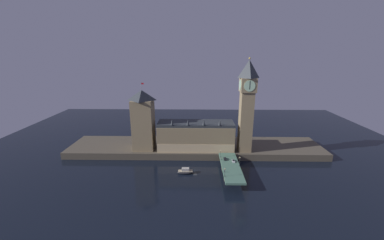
{
  "coord_description": "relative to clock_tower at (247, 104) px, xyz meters",
  "views": [
    {
      "loc": [
        0.42,
        -156.49,
        83.59
      ],
      "look_at": [
        -2.77,
        20.0,
        33.74
      ],
      "focal_mm": 22.0,
      "sensor_mm": 36.0,
      "label": 1
    }
  ],
  "objects": [
    {
      "name": "ground_plane",
      "position": [
        -40.48,
        -26.56,
        -45.55
      ],
      "size": [
        400.0,
        400.0,
        0.0
      ],
      "primitive_type": "plane",
      "color": "black"
    },
    {
      "name": "bridge",
      "position": [
        -15.29,
        -31.56,
        -40.32
      ],
      "size": [
        12.83,
        46.0,
        7.07
      ],
      "color": "#4C7560",
      "rests_on": "ground_plane"
    },
    {
      "name": "pedestrian_far_rail",
      "position": [
        -20.94,
        -21.15,
        -37.56
      ],
      "size": [
        0.38,
        0.38,
        1.73
      ],
      "color": "black",
      "rests_on": "bridge"
    },
    {
      "name": "embankment",
      "position": [
        -40.48,
        12.44,
        -42.7
      ],
      "size": [
        220.0,
        42.0,
        5.68
      ],
      "color": "#4C4438",
      "rests_on": "ground_plane"
    },
    {
      "name": "street_lamp_near",
      "position": [
        -21.34,
        -46.28,
        -34.73
      ],
      "size": [
        1.34,
        0.6,
        5.98
      ],
      "color": "#2D3333",
      "rests_on": "bridge"
    },
    {
      "name": "street_lamp_mid",
      "position": [
        -9.24,
        -31.56,
        -34.04
      ],
      "size": [
        1.34,
        0.6,
        7.11
      ],
      "color": "#2D3333",
      "rests_on": "bridge"
    },
    {
      "name": "victoria_tower",
      "position": [
        -83.86,
        3.32,
        -14.73
      ],
      "size": [
        17.1,
        17.1,
        56.0
      ],
      "color": "#8E7A56",
      "rests_on": "embankment"
    },
    {
      "name": "car_northbound_lead",
      "position": [
        -18.11,
        -20.99,
        -37.84
      ],
      "size": [
        2.11,
        4.55,
        1.35
      ],
      "color": "black",
      "rests_on": "bridge"
    },
    {
      "name": "street_lamp_far",
      "position": [
        -21.34,
        -16.84,
        -34.69
      ],
      "size": [
        1.34,
        0.6,
        6.04
      ],
      "color": "#2D3333",
      "rests_on": "bridge"
    },
    {
      "name": "car_southbound_trail",
      "position": [
        -12.47,
        -24.57,
        -37.86
      ],
      "size": [
        1.93,
        4.5,
        1.32
      ],
      "color": "white",
      "rests_on": "bridge"
    },
    {
      "name": "parliament_hall",
      "position": [
        -40.27,
        4.19,
        -28.31
      ],
      "size": [
        62.96,
        20.86,
        27.82
      ],
      "color": "#8E7A56",
      "rests_on": "embankment"
    },
    {
      "name": "pedestrian_near_rail",
      "position": [
        -20.94,
        -40.74,
        -37.49
      ],
      "size": [
        0.38,
        0.38,
        1.85
      ],
      "color": "black",
      "rests_on": "bridge"
    },
    {
      "name": "boat_upstream",
      "position": [
        -47.58,
        -29.77,
        -43.99
      ],
      "size": [
        11.86,
        4.65,
        4.27
      ],
      "color": "#28282D",
      "rests_on": "ground_plane"
    },
    {
      "name": "clock_tower",
      "position": [
        0.0,
        0.0,
        0.0
      ],
      "size": [
        12.44,
        12.55,
        75.36
      ],
      "color": "#8E7A56",
      "rests_on": "embankment"
    }
  ]
}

